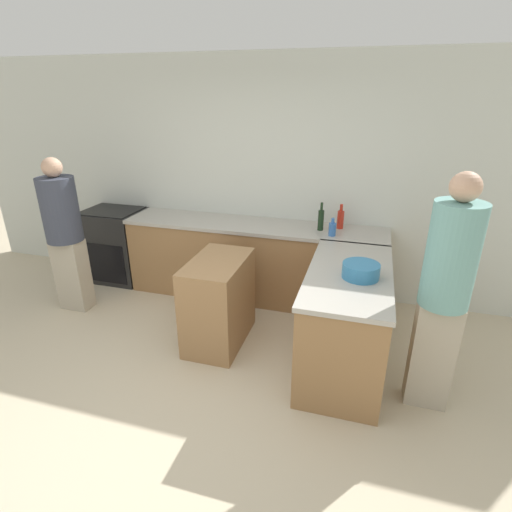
{
  "coord_description": "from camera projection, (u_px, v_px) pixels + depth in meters",
  "views": [
    {
      "loc": [
        1.24,
        -2.14,
        2.3
      ],
      "look_at": [
        0.33,
        0.98,
        0.96
      ],
      "focal_mm": 28.0,
      "sensor_mm": 36.0,
      "label": 1
    }
  ],
  "objects": [
    {
      "name": "person_by_range",
      "position": [
        64.0,
        232.0,
        4.26
      ],
      "size": [
        0.37,
        0.37,
        1.69
      ],
      "color": "#ADA38E",
      "rests_on": "ground_plane"
    },
    {
      "name": "range_oven",
      "position": [
        116.0,
        245.0,
        5.17
      ],
      "size": [
        0.73,
        0.61,
        0.92
      ],
      "color": "black",
      "rests_on": "ground_plane"
    },
    {
      "name": "mixing_bowl",
      "position": [
        361.0,
        271.0,
        3.2
      ],
      "size": [
        0.3,
        0.3,
        0.12
      ],
      "color": "teal",
      "rests_on": "counter_peninsula"
    },
    {
      "name": "island_table",
      "position": [
        219.0,
        302.0,
        3.84
      ],
      "size": [
        0.49,
        0.82,
        0.86
      ],
      "color": "#997047",
      "rests_on": "ground_plane"
    },
    {
      "name": "water_bottle_blue",
      "position": [
        332.0,
        229.0,
        4.12
      ],
      "size": [
        0.08,
        0.08,
        0.19
      ],
      "color": "#386BB7",
      "rests_on": "counter_back"
    },
    {
      "name": "counter_back",
      "position": [
        253.0,
        261.0,
        4.69
      ],
      "size": [
        2.98,
        0.63,
        0.91
      ],
      "color": "olive",
      "rests_on": "ground_plane"
    },
    {
      "name": "counter_peninsula",
      "position": [
        345.0,
        319.0,
        3.5
      ],
      "size": [
        0.69,
        1.46,
        0.91
      ],
      "color": "olive",
      "rests_on": "ground_plane"
    },
    {
      "name": "wine_bottle_dark",
      "position": [
        321.0,
        219.0,
        4.27
      ],
      "size": [
        0.06,
        0.06,
        0.3
      ],
      "color": "black",
      "rests_on": "counter_back"
    },
    {
      "name": "ground_plane",
      "position": [
        180.0,
        411.0,
        3.1
      ],
      "size": [
        14.0,
        14.0,
        0.0
      ],
      "primitive_type": "plane",
      "color": "beige"
    },
    {
      "name": "person_at_peninsula",
      "position": [
        445.0,
        289.0,
        2.83
      ],
      "size": [
        0.34,
        0.34,
        1.83
      ],
      "color": "#ADA38E",
      "rests_on": "ground_plane"
    },
    {
      "name": "hot_sauce_bottle",
      "position": [
        340.0,
        219.0,
        4.33
      ],
      "size": [
        0.07,
        0.07,
        0.27
      ],
      "color": "red",
      "rests_on": "counter_back"
    },
    {
      "name": "wall_back",
      "position": [
        261.0,
        179.0,
        4.64
      ],
      "size": [
        8.0,
        0.06,
        2.7
      ],
      "color": "silver",
      "rests_on": "ground_plane"
    }
  ]
}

